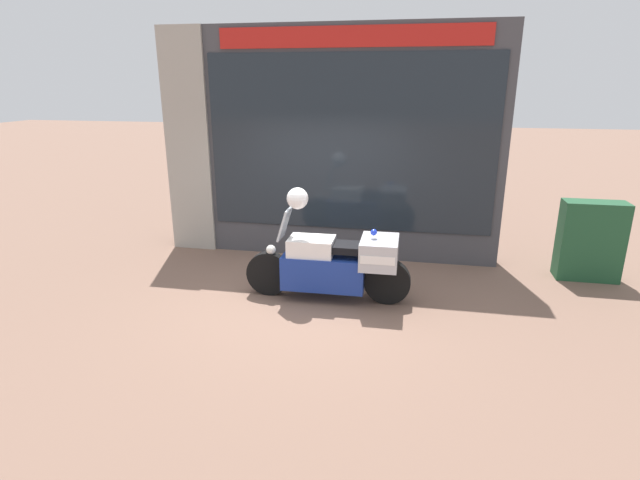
{
  "coord_description": "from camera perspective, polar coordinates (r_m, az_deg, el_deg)",
  "views": [
    {
      "loc": [
        1.53,
        -6.49,
        2.98
      ],
      "look_at": [
        0.14,
        0.51,
        0.71
      ],
      "focal_mm": 28.0,
      "sensor_mm": 36.0,
      "label": 1
    }
  ],
  "objects": [
    {
      "name": "ground_plane",
      "position": [
        7.3,
        -1.87,
        -6.47
      ],
      "size": [
        60.0,
        60.0,
        0.0
      ],
      "primitive_type": "plane",
      "color": "#7A5B4C"
    },
    {
      "name": "shop_building",
      "position": [
        8.76,
        -1.45,
        10.87
      ],
      "size": [
        5.82,
        0.55,
        3.88
      ],
      "color": "#424247",
      "rests_on": "ground"
    },
    {
      "name": "window_display",
      "position": [
        8.96,
        3.09,
        1.27
      ],
      "size": [
        4.56,
        0.3,
        1.92
      ],
      "color": "slate",
      "rests_on": "ground"
    },
    {
      "name": "paramedic_motorcycle",
      "position": [
        7.02,
        1.91,
        -2.69
      ],
      "size": [
        2.36,
        0.71,
        1.31
      ],
      "rotation": [
        0.0,
        0.0,
        3.16
      ],
      "color": "black",
      "rests_on": "ground"
    },
    {
      "name": "utility_cabinet",
      "position": [
        8.82,
        28.49,
        -0.08
      ],
      "size": [
        0.92,
        0.41,
        1.24
      ],
      "primitive_type": "cube",
      "color": "#1E4C2D",
      "rests_on": "ground"
    },
    {
      "name": "white_helmet",
      "position": [
        6.86,
        -2.58,
        4.78
      ],
      "size": [
        0.3,
        0.3,
        0.3
      ],
      "primitive_type": "sphere",
      "color": "white",
      "rests_on": "paramedic_motorcycle"
    }
  ]
}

